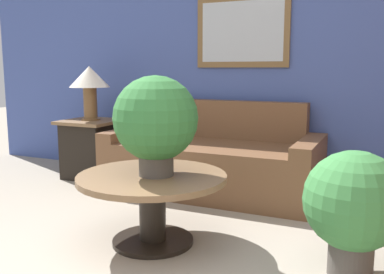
{
  "coord_description": "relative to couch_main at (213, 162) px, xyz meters",
  "views": [
    {
      "loc": [
        1.15,
        -1.39,
        1.2
      ],
      "look_at": [
        -0.34,
        1.84,
        0.64
      ],
      "focal_mm": 40.0,
      "sensor_mm": 36.0,
      "label": 1
    }
  ],
  "objects": [
    {
      "name": "wall_back",
      "position": [
        0.39,
        0.52,
        1.01
      ],
      "size": [
        7.44,
        0.09,
        2.6
      ],
      "color": "#42569E",
      "rests_on": "ground_plane"
    },
    {
      "name": "couch_main",
      "position": [
        0.0,
        0.0,
        0.0
      ],
      "size": [
        2.05,
        0.95,
        0.88
      ],
      "color": "brown",
      "rests_on": "ground_plane"
    },
    {
      "name": "coffee_table",
      "position": [
        0.1,
        -1.37,
        0.06
      ],
      "size": [
        1.02,
        1.02,
        0.49
      ],
      "color": "black",
      "rests_on": "ground_plane"
    },
    {
      "name": "side_table",
      "position": [
        -1.44,
        -0.04,
        0.03
      ],
      "size": [
        0.6,
        0.6,
        0.65
      ],
      "color": "black",
      "rests_on": "ground_plane"
    },
    {
      "name": "table_lamp",
      "position": [
        -1.44,
        -0.04,
        0.78
      ],
      "size": [
        0.44,
        0.44,
        0.59
      ],
      "color": "brown",
      "rests_on": "side_table"
    },
    {
      "name": "potted_plant_on_table",
      "position": [
        0.14,
        -1.38,
        0.57
      ],
      "size": [
        0.57,
        0.57,
        0.67
      ],
      "color": "#4C4742",
      "rests_on": "coffee_table"
    },
    {
      "name": "potted_plant_floor",
      "position": [
        1.4,
        -1.3,
        0.14
      ],
      "size": [
        0.58,
        0.58,
        0.75
      ],
      "color": "#4C4742",
      "rests_on": "ground_plane"
    }
  ]
}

